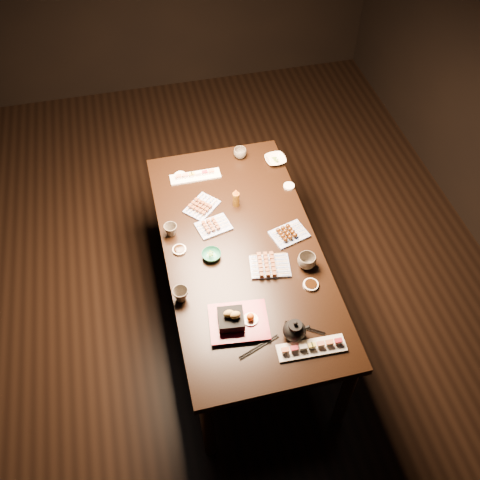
% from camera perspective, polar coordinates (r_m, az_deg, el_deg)
% --- Properties ---
extents(ground, '(5.00, 5.00, 0.00)m').
position_cam_1_polar(ground, '(3.94, -2.04, -3.88)').
color(ground, black).
rests_on(ground, ground).
extents(dining_table, '(0.98, 1.84, 0.75)m').
position_cam_1_polar(dining_table, '(3.43, 0.19, -4.85)').
color(dining_table, black).
rests_on(dining_table, ground).
extents(sushi_platter_near, '(0.36, 0.11, 0.04)m').
position_cam_1_polar(sushi_platter_near, '(2.77, 7.66, -11.20)').
color(sushi_platter_near, white).
rests_on(sushi_platter_near, dining_table).
extents(sushi_platter_far, '(0.33, 0.09, 0.04)m').
position_cam_1_polar(sushi_platter_far, '(3.54, -4.81, 6.94)').
color(sushi_platter_far, white).
rests_on(sushi_platter_far, dining_table).
extents(yakitori_plate_center, '(0.23, 0.19, 0.05)m').
position_cam_1_polar(yakitori_plate_center, '(3.22, -2.85, 1.67)').
color(yakitori_plate_center, '#828EB6').
rests_on(yakitori_plate_center, dining_table).
extents(yakitori_plate_right, '(0.25, 0.20, 0.06)m').
position_cam_1_polar(yakitori_plate_right, '(3.03, 3.23, -2.59)').
color(yakitori_plate_right, '#828EB6').
rests_on(yakitori_plate_right, dining_table).
extents(yakitori_plate_left, '(0.25, 0.25, 0.05)m').
position_cam_1_polar(yakitori_plate_left, '(3.34, -4.10, 3.77)').
color(yakitori_plate_left, '#828EB6').
rests_on(yakitori_plate_left, dining_table).
extents(tsukune_plate, '(0.24, 0.20, 0.05)m').
position_cam_1_polar(tsukune_plate, '(3.19, 5.28, 0.84)').
color(tsukune_plate, '#828EB6').
rests_on(tsukune_plate, dining_table).
extents(edamame_bowl_green, '(0.15, 0.15, 0.04)m').
position_cam_1_polar(edamame_bowl_green, '(3.08, -3.07, -1.63)').
color(edamame_bowl_green, '#287C5E').
rests_on(edamame_bowl_green, dining_table).
extents(edamame_bowl_cream, '(0.15, 0.15, 0.03)m').
position_cam_1_polar(edamame_bowl_cream, '(3.65, 3.79, 8.53)').
color(edamame_bowl_cream, '#FFECD0').
rests_on(edamame_bowl_cream, dining_table).
extents(tempura_tray, '(0.33, 0.28, 0.11)m').
position_cam_1_polar(tempura_tray, '(2.79, -0.14, -8.32)').
color(tempura_tray, black).
rests_on(tempura_tray, dining_table).
extents(teacup_near_left, '(0.10, 0.10, 0.08)m').
position_cam_1_polar(teacup_near_left, '(2.91, -6.34, -5.82)').
color(teacup_near_left, brown).
rests_on(teacup_near_left, dining_table).
extents(teacup_mid_right, '(0.14, 0.14, 0.08)m').
position_cam_1_polar(teacup_mid_right, '(3.04, 7.13, -2.26)').
color(teacup_mid_right, brown).
rests_on(teacup_mid_right, dining_table).
extents(teacup_far_left, '(0.10, 0.10, 0.07)m').
position_cam_1_polar(teacup_far_left, '(3.20, -7.40, 1.06)').
color(teacup_far_left, brown).
rests_on(teacup_far_left, dining_table).
extents(teacup_far_right, '(0.11, 0.11, 0.07)m').
position_cam_1_polar(teacup_far_right, '(3.67, 0.01, 9.24)').
color(teacup_far_right, brown).
rests_on(teacup_far_right, dining_table).
extents(teapot, '(0.15, 0.15, 0.12)m').
position_cam_1_polar(teapot, '(2.77, 5.86, -9.43)').
color(teapot, black).
rests_on(teapot, dining_table).
extents(condiment_bottle, '(0.05, 0.05, 0.13)m').
position_cam_1_polar(condiment_bottle, '(3.32, -0.43, 4.57)').
color(condiment_bottle, brown).
rests_on(condiment_bottle, dining_table).
extents(sauce_dish_west, '(0.09, 0.09, 0.01)m').
position_cam_1_polar(sauce_dish_west, '(3.14, -6.49, -1.04)').
color(sauce_dish_west, white).
rests_on(sauce_dish_west, dining_table).
extents(sauce_dish_east, '(0.09, 0.09, 0.01)m').
position_cam_1_polar(sauce_dish_east, '(3.49, 5.25, 5.75)').
color(sauce_dish_east, white).
rests_on(sauce_dish_east, dining_table).
extents(sauce_dish_se, '(0.10, 0.10, 0.02)m').
position_cam_1_polar(sauce_dish_se, '(2.99, 7.55, -4.76)').
color(sauce_dish_se, white).
rests_on(sauce_dish_se, dining_table).
extents(sauce_dish_nw, '(0.10, 0.10, 0.01)m').
position_cam_1_polar(sauce_dish_nw, '(3.57, -6.40, 6.85)').
color(sauce_dish_nw, white).
rests_on(sauce_dish_nw, dining_table).
extents(chopsticks_near, '(0.23, 0.10, 0.01)m').
position_cam_1_polar(chopsticks_near, '(2.77, 2.03, -11.30)').
color(chopsticks_near, black).
rests_on(chopsticks_near, dining_table).
extents(chopsticks_se, '(0.19, 0.13, 0.01)m').
position_cam_1_polar(chopsticks_se, '(2.84, 6.93, -9.29)').
color(chopsticks_se, black).
rests_on(chopsticks_se, dining_table).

